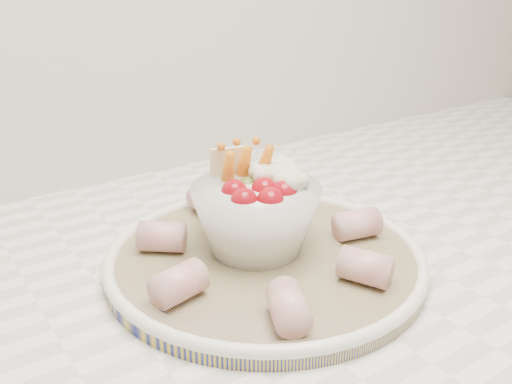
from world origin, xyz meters
TOP-DOWN VIEW (x-y plane):
  - serving_platter at (0.15, 1.43)m, footprint 0.35×0.35m
  - veggie_bowl at (0.15, 1.45)m, footprint 0.13×0.13m
  - cured_meat_rolls at (0.15, 1.44)m, footprint 0.26×0.27m

SIDE VIEW (x-z plane):
  - serving_platter at x=0.15m, z-range 0.92..0.94m
  - cured_meat_rolls at x=0.15m, z-range 0.94..0.97m
  - veggie_bowl at x=0.15m, z-range 0.92..1.03m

